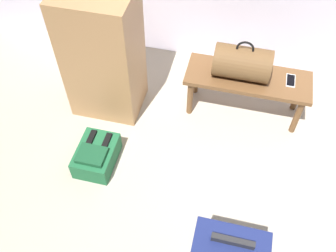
# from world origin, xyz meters

# --- Properties ---
(ground_plane) EXTENTS (6.60, 6.60, 0.00)m
(ground_plane) POSITION_xyz_m (0.00, 0.00, 0.00)
(ground_plane) COLOR #B2A893
(bench) EXTENTS (1.00, 0.36, 0.40)m
(bench) POSITION_xyz_m (-0.20, 0.93, 0.34)
(bench) COLOR brown
(bench) RESTS_ON ground
(duffel_bag_brown) EXTENTS (0.44, 0.26, 0.34)m
(duffel_bag_brown) POSITION_xyz_m (-0.27, 0.93, 0.54)
(duffel_bag_brown) COLOR brown
(duffel_bag_brown) RESTS_ON bench
(cell_phone) EXTENTS (0.07, 0.14, 0.01)m
(cell_phone) POSITION_xyz_m (0.13, 0.96, 0.41)
(cell_phone) COLOR silver
(cell_phone) RESTS_ON bench
(backpack_green) EXTENTS (0.28, 0.38, 0.21)m
(backpack_green) POSITION_xyz_m (-1.23, 0.12, 0.09)
(backpack_green) COLOR #1E6038
(backpack_green) RESTS_ON ground
(side_cabinet) EXTENTS (0.56, 0.44, 1.10)m
(side_cabinet) POSITION_xyz_m (-1.34, 0.75, 0.55)
(side_cabinet) COLOR #A87A4C
(side_cabinet) RESTS_ON ground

